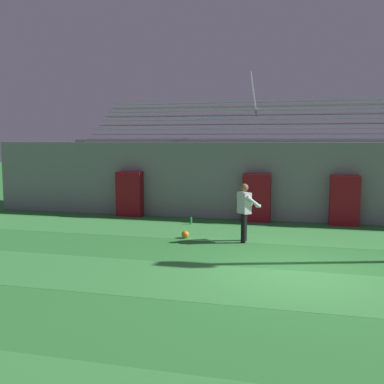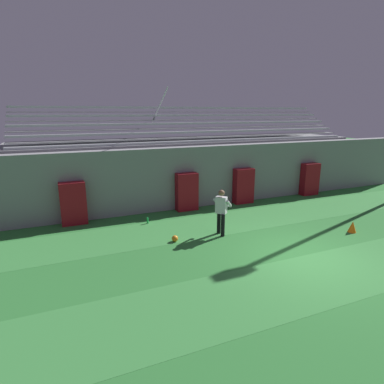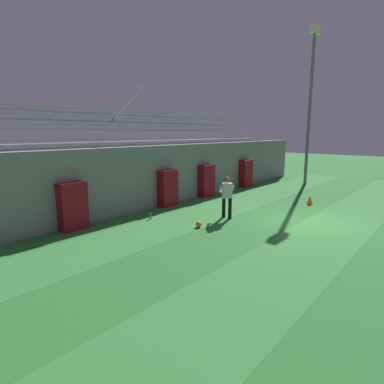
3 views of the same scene
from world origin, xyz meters
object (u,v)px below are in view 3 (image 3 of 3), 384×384
padding_pillar_far_right (246,173)px  goalkeeper (227,195)px  padding_pillar_gate_right (207,181)px  floodlight_pole (311,90)px  traffic_cone (310,200)px  water_bottle (150,216)px  padding_pillar_gate_left (168,188)px  soccer_ball (199,224)px  padding_pillar_far_left (73,206)px

padding_pillar_far_right → goalkeeper: size_ratio=1.02×
padding_pillar_gate_right → floodlight_pole: (7.64, -2.49, 5.20)m
traffic_cone → padding_pillar_gate_right: bearing=107.8°
goalkeeper → water_bottle: bearing=133.9°
padding_pillar_gate_left → soccer_ball: 3.76m
padding_pillar_far_left → traffic_cone: bearing=-28.0°
soccer_ball → padding_pillar_far_right: bearing=20.1°
goalkeeper → padding_pillar_far_right: bearing=24.8°
padding_pillar_gate_left → water_bottle: size_ratio=7.06×
floodlight_pole → goalkeeper: floodlight_pole is taller
padding_pillar_gate_right → water_bottle: padding_pillar_gate_right is taller
padding_pillar_gate_left → padding_pillar_gate_right: size_ratio=1.00×
padding_pillar_gate_right → padding_pillar_gate_left: bearing=180.0°
padding_pillar_far_left → floodlight_pole: (15.40, -2.49, 5.20)m
padding_pillar_far_left → padding_pillar_far_right: bearing=0.0°
goalkeeper → soccer_ball: 1.95m
traffic_cone → water_bottle: size_ratio=1.75×
padding_pillar_gate_right → padding_pillar_far_right: same height
floodlight_pole → traffic_cone: (-6.04, -2.50, -5.83)m
padding_pillar_gate_left → floodlight_pole: floodlight_pole is taller
soccer_ball → padding_pillar_gate_right: bearing=34.4°
traffic_cone → goalkeeper: bearing=159.5°
padding_pillar_far_left → padding_pillar_far_right: same height
padding_pillar_far_right → padding_pillar_gate_right: bearing=180.0°
soccer_ball → padding_pillar_gate_left: bearing=61.3°
padding_pillar_far_right → padding_pillar_far_left: bearing=180.0°
padding_pillar_gate_right → floodlight_pole: bearing=-18.0°
padding_pillar_gate_right → floodlight_pole: size_ratio=0.17×
padding_pillar_gate_left → traffic_cone: (4.56, -4.98, -0.64)m
soccer_ball → goalkeeper: bearing=-1.3°
goalkeeper → traffic_cone: goalkeeper is taller
floodlight_pole → water_bottle: (-12.73, 1.41, -5.92)m
traffic_cone → padding_pillar_far_left: bearing=152.0°
floodlight_pole → traffic_cone: bearing=-157.5°
floodlight_pole → padding_pillar_gate_right: bearing=162.0°
floodlight_pole → soccer_ball: size_ratio=44.66×
padding_pillar_far_left → soccer_ball: padding_pillar_far_left is taller
padding_pillar_gate_left → padding_pillar_far_left: (-4.80, 0.00, 0.00)m
padding_pillar_far_right → goalkeeper: 7.82m
padding_pillar_far_left → floodlight_pole: size_ratio=0.17×
padding_pillar_far_right → soccer_ball: (-8.86, -3.24, -0.74)m
goalkeeper → padding_pillar_far_left: bearing=145.6°
soccer_ball → traffic_cone: 6.57m
traffic_cone → water_bottle: bearing=149.7°
padding_pillar_gate_left → water_bottle: bearing=-153.2°
soccer_ball → water_bottle: bearing=99.4°
floodlight_pole → water_bottle: bearing=173.7°
padding_pillar_gate_left → padding_pillar_far_right: bearing=0.0°
soccer_ball → traffic_cone: traffic_cone is taller
soccer_ball → traffic_cone: bearing=-15.4°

